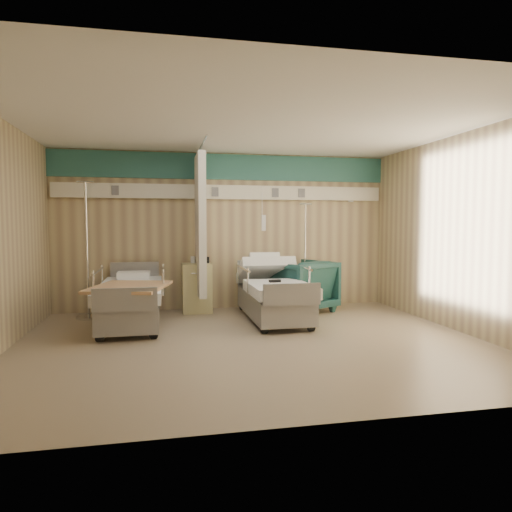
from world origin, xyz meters
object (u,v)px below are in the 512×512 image
(bedside_cabinet, at_px, (197,288))
(iv_stand_right, at_px, (305,288))
(bed_left, at_px, (131,305))
(iv_stand_left, at_px, (88,291))
(bed_right, at_px, (273,300))
(visitor_armchair, at_px, (301,286))

(bedside_cabinet, relative_size, iv_stand_right, 0.45)
(bed_left, bearing_deg, iv_stand_left, 135.40)
(iv_stand_right, relative_size, iv_stand_left, 0.85)
(bed_right, distance_m, visitor_armchair, 0.90)
(bed_right, xyz_separation_m, iv_stand_left, (-2.92, 0.71, 0.14))
(bed_left, distance_m, iv_stand_right, 3.05)
(bed_right, bearing_deg, iv_stand_right, 43.81)
(bedside_cabinet, relative_size, iv_stand_left, 0.38)
(visitor_armchair, xyz_separation_m, iv_stand_right, (0.11, 0.13, -0.06))
(bed_right, xyz_separation_m, bed_left, (-2.20, 0.00, 0.00))
(visitor_armchair, relative_size, iv_stand_left, 0.45)
(visitor_armchair, bearing_deg, iv_stand_left, -26.76)
(iv_stand_right, bearing_deg, bed_right, -136.19)
(iv_stand_right, bearing_deg, visitor_armchair, -130.34)
(bed_left, relative_size, iv_stand_left, 0.98)
(bedside_cabinet, height_order, iv_stand_left, iv_stand_left)
(bed_left, relative_size, iv_stand_right, 1.14)
(bed_right, height_order, visitor_armchair, visitor_armchair)
(bed_right, distance_m, iv_stand_left, 3.01)
(bed_left, relative_size, visitor_armchair, 2.17)
(bed_right, relative_size, bedside_cabinet, 2.54)
(bed_right, xyz_separation_m, visitor_armchair, (0.65, 0.60, 0.14))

